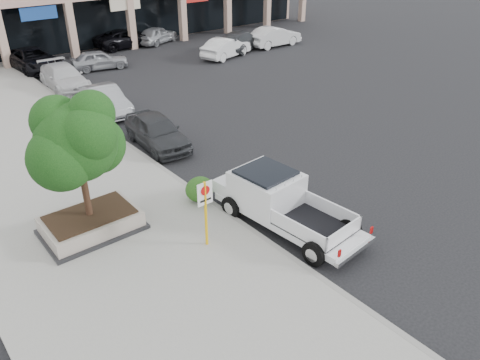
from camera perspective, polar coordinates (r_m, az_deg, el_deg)
name	(u,v)px	position (r m, az deg, el deg)	size (l,w,h in m)	color
ground	(294,223)	(16.66, 6.59, -5.26)	(120.00, 120.00, 0.00)	black
sidewalk	(76,204)	(18.56, -19.37, -2.73)	(8.00, 52.00, 0.15)	gray
curb	(167,172)	(19.91, -8.90, 0.91)	(0.20, 52.00, 0.15)	gray
planter	(91,223)	(16.51, -17.67, -4.97)	(3.20, 2.20, 0.68)	black
planter_tree	(79,140)	(15.32, -19.06, 4.64)	(2.90, 2.55, 4.00)	black
no_parking_sign	(205,205)	(14.51, -4.24, -3.09)	(0.55, 0.09, 2.30)	yellow
hedge	(200,189)	(17.42, -4.93, -1.13)	(1.10, 0.99, 0.94)	#184D16
pickup_truck	(288,205)	(15.96, 5.86, -3.02)	(2.13, 5.75, 1.81)	white
curb_car_a	(157,131)	(22.27, -10.09, 5.88)	(1.79, 4.45, 1.52)	#2B2C30
curb_car_b	(106,100)	(27.12, -16.05, 9.34)	(1.55, 4.44, 1.46)	gray
curb_car_c	(64,78)	(32.10, -20.64, 11.61)	(2.08, 5.12, 1.49)	silver
curb_car_d	(33,60)	(37.28, -23.89, 13.28)	(2.55, 5.53, 1.54)	black
lot_car_a	(99,60)	(35.98, -16.81, 13.85)	(1.61, 4.01, 1.37)	#9D9FA5
lot_car_b	(226,48)	(37.85, -1.71, 15.83)	(1.60, 4.60, 1.52)	silver
lot_car_c	(241,41)	(40.09, 0.07, 16.63)	(2.20, 5.42, 1.57)	#2E3033
lot_car_d	(126,38)	(42.31, -13.72, 16.45)	(2.47, 5.36, 1.49)	black
lot_car_e	(157,35)	(43.18, -10.09, 17.02)	(1.72, 4.28, 1.46)	#A7AAAF
lot_car_f	(274,36)	(41.64, 4.22, 17.05)	(1.72, 4.92, 1.62)	silver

